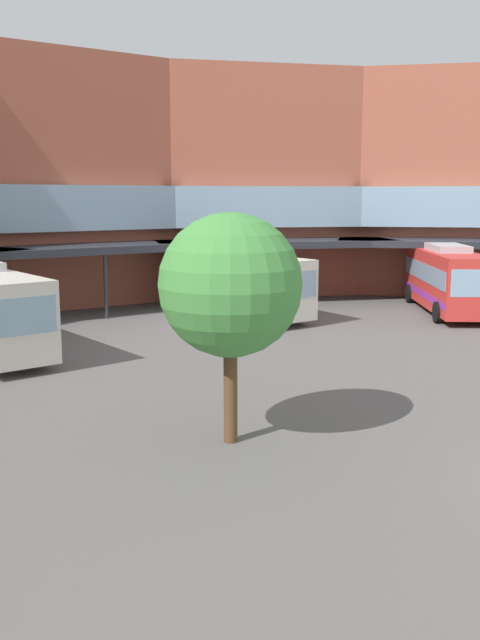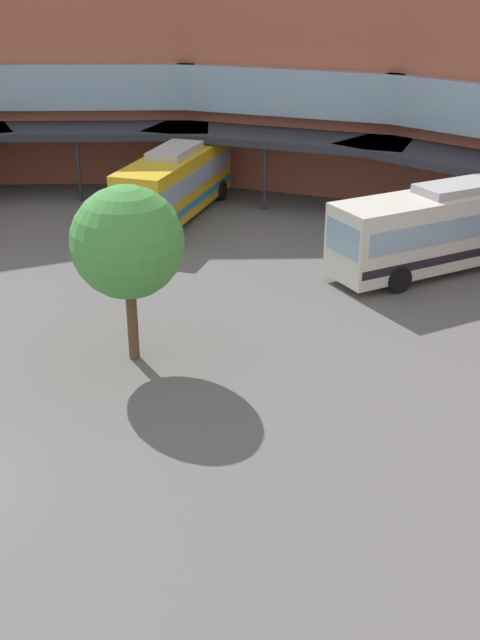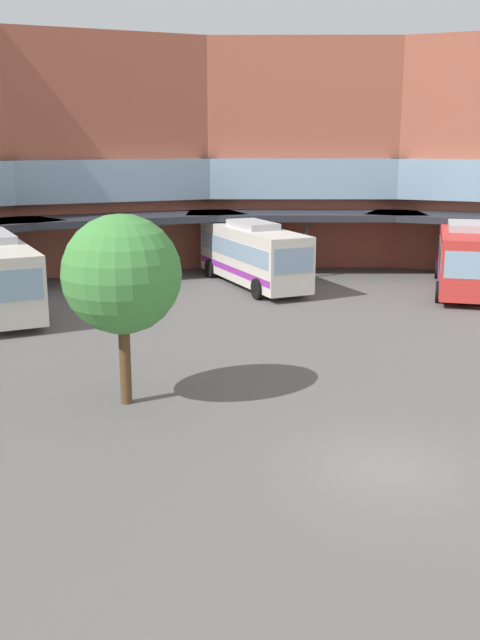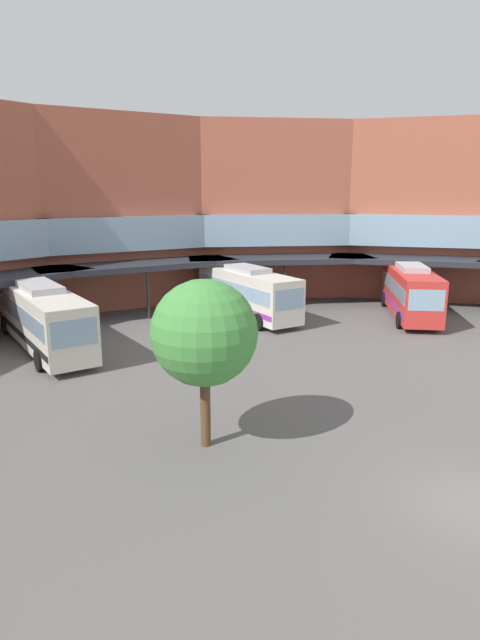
% 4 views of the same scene
% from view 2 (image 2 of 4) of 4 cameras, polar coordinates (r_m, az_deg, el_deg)
% --- Properties ---
extents(bus_2, '(8.32, 9.84, 3.66)m').
position_cam_2_polar(bus_2, '(41.05, -4.73, 10.08)').
color(bus_2, gold).
rests_on(bus_2, ground).
extents(bus_4, '(4.08, 12.71, 3.75)m').
position_cam_2_polar(bus_4, '(35.23, 15.89, 6.79)').
color(bus_4, silver).
rests_on(bus_4, ground).
extents(plaza_tree, '(3.67, 3.67, 5.98)m').
position_cam_2_polar(plaza_tree, '(25.08, -8.27, 5.62)').
color(plaza_tree, brown).
rests_on(plaza_tree, ground).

